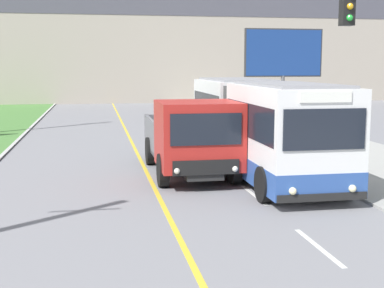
% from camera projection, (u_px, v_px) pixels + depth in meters
% --- Properties ---
extents(city_bus, '(2.66, 11.48, 3.21)m').
position_uv_depth(city_bus, '(257.00, 125.00, 19.07)').
color(city_bus, white).
rests_on(city_bus, ground_plane).
extents(dump_truck, '(2.59, 6.74, 2.62)m').
position_uv_depth(dump_truck, '(193.00, 139.00, 17.63)').
color(dump_truck, black).
rests_on(dump_truck, ground_plane).
extents(billboard_large, '(5.11, 0.24, 6.06)m').
position_uv_depth(billboard_large, '(283.00, 55.00, 33.90)').
color(billboard_large, '#59595B').
rests_on(billboard_large, ground_plane).
extents(planter_round_second, '(0.96, 0.96, 1.19)m').
position_uv_depth(planter_round_second, '(350.00, 163.00, 17.23)').
color(planter_round_second, silver).
rests_on(planter_round_second, sidewalk_right).
extents(planter_round_third, '(0.97, 0.97, 1.19)m').
position_uv_depth(planter_round_third, '(306.00, 146.00, 20.92)').
color(planter_round_third, silver).
rests_on(planter_round_third, sidewalk_right).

